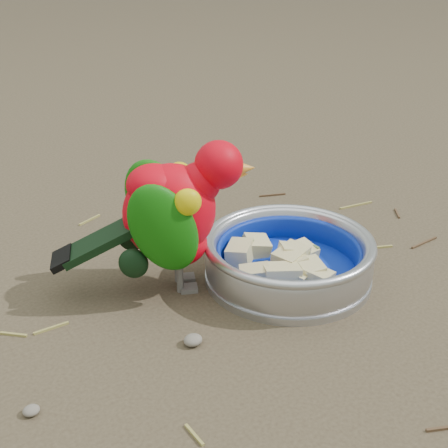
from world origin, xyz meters
TOP-DOWN VIEW (x-y plane):
  - ground at (0.00, 0.00)m, footprint 60.00×60.00m
  - food_bowl at (0.10, 0.03)m, footprint 0.23×0.23m
  - bowl_wall at (0.10, 0.03)m, footprint 0.23×0.23m
  - fruit_wedges at (0.10, 0.03)m, footprint 0.14×0.14m
  - lory_parrot at (-0.04, 0.10)m, footprint 0.26×0.20m
  - ground_debris at (0.04, 0.09)m, footprint 0.90×0.80m

SIDE VIEW (x-z plane):
  - ground at x=0.00m, z-range 0.00..0.00m
  - ground_debris at x=0.04m, z-range 0.00..0.01m
  - food_bowl at x=0.10m, z-range 0.00..0.02m
  - fruit_wedges at x=0.10m, z-range 0.02..0.05m
  - bowl_wall at x=0.10m, z-range 0.02..0.06m
  - lory_parrot at x=-0.04m, z-range 0.00..0.19m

